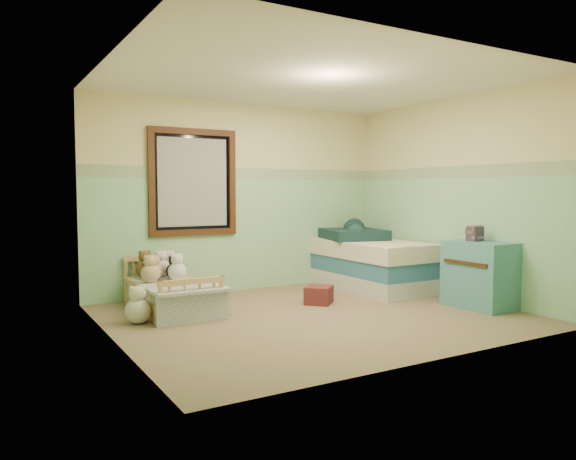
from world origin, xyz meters
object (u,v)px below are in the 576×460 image
plush_floor_tan (161,307)px  dresser (480,275)px  twin_bed_frame (369,280)px  floor_book (217,314)px  plush_floor_cream (138,311)px  red_pillow (319,295)px  toddler_bed_frame (171,302)px

plush_floor_tan → dresser: size_ratio=0.28×
plush_floor_tan → twin_bed_frame: 3.01m
plush_floor_tan → floor_book: (0.55, -0.21, -0.09)m
plush_floor_cream → dresser: size_ratio=0.34×
plush_floor_tan → red_pillow: size_ratio=0.64×
toddler_bed_frame → floor_book: size_ratio=5.46×
dresser → red_pillow: 1.86m
plush_floor_tan → twin_bed_frame: size_ratio=0.12×
toddler_bed_frame → plush_floor_tan: bearing=-126.0°
dresser → red_pillow: dresser is taller
plush_floor_cream → floor_book: (0.84, -0.03, -0.12)m
plush_floor_cream → floor_book: bearing=-1.8°
floor_book → toddler_bed_frame: bearing=123.9°
toddler_bed_frame → plush_floor_tan: (-0.20, -0.28, 0.01)m
red_pillow → twin_bed_frame: bearing=23.3°
red_pillow → floor_book: red_pillow is taller
twin_bed_frame → plush_floor_tan: bearing=-175.7°
plush_floor_cream → red_pillow: size_ratio=0.78×
red_pillow → plush_floor_cream: bearing=177.6°
dresser → floor_book: dresser is taller
plush_floor_cream → twin_bed_frame: bearing=7.1°
dresser → floor_book: bearing=156.9°
plush_floor_cream → dresser: bearing=-18.5°
toddler_bed_frame → plush_floor_cream: bearing=-136.8°
dresser → floor_book: size_ratio=2.90×
plush_floor_cream → plush_floor_tan: (0.29, 0.19, -0.02)m
red_pillow → plush_floor_tan: bearing=171.5°
plush_floor_cream → plush_floor_tan: plush_floor_cream is taller
twin_bed_frame → floor_book: size_ratio=6.93×
red_pillow → floor_book: bearing=177.2°
plush_floor_tan → red_pillow: plush_floor_tan is taller
toddler_bed_frame → red_pillow: size_ratio=4.29×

